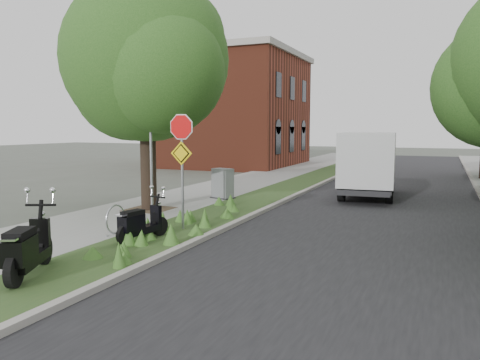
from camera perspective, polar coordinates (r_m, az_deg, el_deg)
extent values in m
plane|color=#4C5147|center=(11.71, -2.48, -7.69)|extent=(120.00, 120.00, 0.00)
cube|color=gray|center=(22.39, -1.06, -0.74)|extent=(3.50, 60.00, 0.12)
cube|color=#2A4D21|center=(21.40, 5.65, -1.11)|extent=(2.00, 60.00, 0.12)
cube|color=#9E9991|center=(21.12, 8.24, -1.23)|extent=(0.20, 60.00, 0.13)
cube|color=black|center=(20.50, 17.72, -1.87)|extent=(7.00, 60.00, 0.01)
cylinder|color=black|center=(15.81, -11.17, 4.51)|extent=(0.52, 0.52, 4.48)
sphere|color=#204918|center=(15.96, -11.39, 14.32)|extent=(5.40, 5.40, 5.40)
sphere|color=#204918|center=(17.24, -13.16, 11.42)|extent=(4.05, 4.05, 4.05)
sphere|color=#204918|center=(14.74, -9.34, 12.91)|extent=(3.78, 3.78, 3.78)
cube|color=#473828|center=(16.04, -11.00, -3.49)|extent=(1.40, 1.40, 0.01)
cylinder|color=#A5A8AD|center=(14.54, -10.79, 3.42)|extent=(0.08, 0.08, 4.00)
torus|color=#A5A8AD|center=(12.52, -14.94, -4.63)|extent=(0.05, 0.77, 0.77)
cube|color=#A5A8AD|center=(12.32, -15.93, -6.55)|extent=(0.06, 0.06, 0.04)
cube|color=#A5A8AD|center=(12.87, -13.89, -5.94)|extent=(0.06, 0.06, 0.04)
cylinder|color=#A5A8AD|center=(12.61, -7.04, 0.76)|extent=(0.07, 0.07, 3.00)
cylinder|color=red|center=(12.52, -7.19, 6.45)|extent=(0.86, 0.03, 0.86)
cylinder|color=white|center=(12.53, -7.16, 6.45)|extent=(0.94, 0.02, 0.94)
cube|color=yellow|center=(12.54, -7.15, 3.25)|extent=(0.64, 0.03, 0.64)
cube|color=maroon|center=(35.33, -0.73, 8.29)|extent=(9.00, 10.00, 8.00)
cube|color=#9E9991|center=(35.70, -0.74, 14.88)|extent=(9.40, 10.40, 0.40)
sphere|color=#204918|center=(20.90, 26.75, 9.05)|extent=(3.15, 3.15, 3.15)
sphere|color=#204918|center=(28.81, 26.03, 7.42)|extent=(2.85, 2.85, 2.85)
cylinder|color=black|center=(10.26, -22.77, -7.85)|extent=(0.38, 0.58, 0.59)
cylinder|color=black|center=(9.01, -25.85, -9.95)|extent=(0.38, 0.58, 0.59)
cube|color=black|center=(9.57, -24.34, -8.79)|extent=(0.91, 1.33, 0.20)
cube|color=black|center=(9.16, -25.33, -7.78)|extent=(0.69, 0.83, 0.45)
cube|color=black|center=(9.14, -25.28, -5.92)|extent=(0.60, 0.75, 0.14)
cylinder|color=black|center=(12.09, -9.75, -5.57)|extent=(0.20, 0.49, 0.48)
cylinder|color=black|center=(11.32, -13.81, -6.49)|extent=(0.20, 0.49, 0.48)
cube|color=black|center=(11.66, -11.88, -5.97)|extent=(0.51, 1.10, 0.17)
cube|color=black|center=(11.40, -13.08, -5.14)|extent=(0.44, 0.65, 0.37)
cube|color=black|center=(11.39, -12.94, -3.92)|extent=(0.38, 0.60, 0.11)
cube|color=#262628|center=(19.75, 15.29, -0.72)|extent=(2.25, 5.05, 0.17)
cube|color=#B7BABC|center=(21.57, 15.67, 1.96)|extent=(2.00, 1.45, 1.48)
cube|color=silver|center=(19.14, 15.30, 2.54)|extent=(2.32, 3.68, 2.04)
cube|color=#262628|center=(18.19, -2.12, -2.16)|extent=(1.00, 0.82, 0.04)
cube|color=slate|center=(18.12, -2.13, -0.41)|extent=(0.88, 0.70, 1.15)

